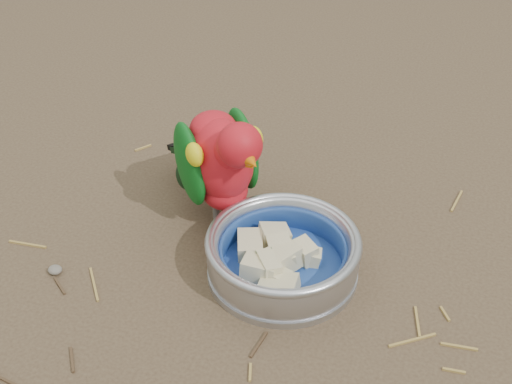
% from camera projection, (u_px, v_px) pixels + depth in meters
% --- Properties ---
extents(ground, '(60.00, 60.00, 0.00)m').
position_uv_depth(ground, '(276.00, 294.00, 0.91)').
color(ground, brown).
extents(food_bowl, '(0.20, 0.20, 0.02)m').
position_uv_depth(food_bowl, '(282.00, 269.00, 0.94)').
color(food_bowl, '#B2B2BA').
rests_on(food_bowl, ground).
extents(bowl_wall, '(0.20, 0.20, 0.04)m').
position_uv_depth(bowl_wall, '(283.00, 252.00, 0.92)').
color(bowl_wall, '#B2B2BA').
rests_on(bowl_wall, food_bowl).
extents(fruit_wedges, '(0.12, 0.12, 0.03)m').
position_uv_depth(fruit_wedges, '(283.00, 256.00, 0.92)').
color(fruit_wedges, beige).
rests_on(fruit_wedges, food_bowl).
extents(lory_parrot, '(0.24, 0.24, 0.19)m').
position_uv_depth(lory_parrot, '(222.00, 169.00, 0.98)').
color(lory_parrot, red).
rests_on(lory_parrot, ground).
extents(ground_debris, '(0.90, 0.80, 0.01)m').
position_uv_depth(ground_debris, '(239.00, 283.00, 0.92)').
color(ground_debris, '#A58441').
rests_on(ground_debris, ground).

